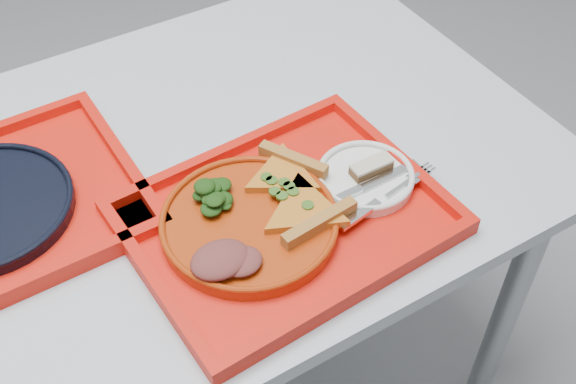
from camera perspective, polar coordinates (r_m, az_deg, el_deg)
The scene contains 11 objects.
table at distance 1.20m, azimuth -16.58°, elevation -4.15°, with size 1.60×0.80×0.75m.
tray_main at distance 1.08m, azimuth -0.22°, elevation -2.30°, with size 0.45×0.35×0.01m, color red.
dinner_plate at distance 1.05m, azimuth -3.07°, elevation -2.57°, with size 0.26×0.26×0.02m, color #A6300B.
side_plate at distance 1.12m, azimuth 6.12°, elevation 1.03°, with size 0.15×0.15×0.01m, color white.
pizza_slice_a at distance 1.05m, azimuth 1.30°, elevation -1.25°, with size 0.14×0.12×0.02m, color gold, non-canonical shape.
pizza_slice_b at distance 1.10m, azimuth -0.43°, elevation 1.51°, with size 0.13×0.11×0.02m, color gold, non-canonical shape.
salad_heap at distance 1.06m, azimuth -6.07°, elevation -0.43°, with size 0.08×0.07×0.04m, color black.
meat_portion at distance 0.99m, azimuth -5.40°, elevation -5.34°, with size 0.08×0.07×0.03m, color brown.
dessert_bar at distance 1.12m, azimuth 6.60°, elevation 1.98°, with size 0.07×0.03×0.02m.
knife at distance 1.10m, azimuth 6.44°, elevation 0.61°, with size 0.18×0.02×0.01m, color silver.
fork at distance 1.09m, azimuth 7.69°, elevation -0.40°, with size 0.18×0.02×0.01m, color silver.
Camera 1 is at (-0.08, -0.80, 1.57)m, focal length 45.00 mm.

